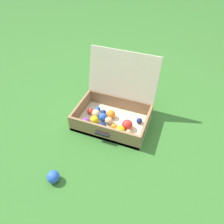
# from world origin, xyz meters

# --- Properties ---
(ground_plane) EXTENTS (16.00, 16.00, 0.00)m
(ground_plane) POSITION_xyz_m (0.00, 0.00, 0.00)
(ground_plane) COLOR #336B28
(open_suitcase) EXTENTS (0.57, 0.51, 0.51)m
(open_suitcase) POSITION_xyz_m (-0.07, 0.07, 0.11)
(open_suitcase) COLOR beige
(open_suitcase) RESTS_ON ground
(stray_ball_on_grass) EXTENTS (0.08, 0.08, 0.08)m
(stray_ball_on_grass) POSITION_xyz_m (-0.23, -0.59, 0.04)
(stray_ball_on_grass) COLOR blue
(stray_ball_on_grass) RESTS_ON ground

